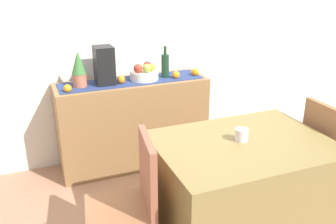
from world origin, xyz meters
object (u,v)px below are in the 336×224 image
potted_plant (79,69)px  coffee_cup (241,135)px  fruit_bowl (144,75)px  coffee_maker (104,66)px  wine_bottle (165,65)px  chair_by_corner (332,180)px  sideboard_console (133,124)px  dining_table (240,191)px

potted_plant → coffee_cup: potted_plant is taller
coffee_cup → potted_plant: bearing=123.4°
fruit_bowl → coffee_maker: bearing=180.0°
wine_bottle → chair_by_corner: bearing=-55.6°
sideboard_console → potted_plant: (-0.46, 0.00, 0.58)m
fruit_bowl → potted_plant: potted_plant is taller
fruit_bowl → potted_plant: 0.59m
sideboard_console → wine_bottle: (0.33, 0.00, 0.53)m
sideboard_console → wine_bottle: size_ratio=4.67×
chair_by_corner → coffee_maker: bearing=138.4°
sideboard_console → potted_plant: 0.74m
sideboard_console → coffee_cup: 1.36m
sideboard_console → potted_plant: size_ratio=4.48×
wine_bottle → coffee_cup: wine_bottle is taller
wine_bottle → dining_table: 1.42m
coffee_cup → coffee_maker: bearing=115.9°
dining_table → sideboard_console: bearing=106.2°
potted_plant → coffee_cup: bearing=-56.6°
dining_table → coffee_maker: bearing=115.5°
potted_plant → chair_by_corner: size_ratio=0.34×
wine_bottle → potted_plant: potted_plant is taller
coffee_maker → dining_table: (0.62, -1.29, -0.63)m
fruit_bowl → dining_table: size_ratio=0.23×
sideboard_console → wine_bottle: 0.62m
chair_by_corner → dining_table: bearing=-180.0°
chair_by_corner → potted_plant: bearing=142.3°
potted_plant → chair_by_corner: potted_plant is taller
coffee_cup → fruit_bowl: bearing=101.3°
coffee_cup → sideboard_console: bearing=106.4°
coffee_cup → dining_table: bearing=-83.0°
wine_bottle → coffee_cup: bearing=-88.0°
wine_bottle → coffee_cup: size_ratio=3.41×
sideboard_console → fruit_bowl: size_ratio=5.33×
fruit_bowl → dining_table: bearing=-78.8°
potted_plant → dining_table: 1.66m
sideboard_console → coffee_cup: bearing=-73.6°
sideboard_console → wine_bottle: wine_bottle is taller
sideboard_console → chair_by_corner: 1.77m
wine_bottle → sideboard_console: bearing=180.0°
sideboard_console → dining_table: 1.34m
wine_bottle → coffee_cup: (0.04, -1.26, -0.17)m
fruit_bowl → chair_by_corner: size_ratio=0.29×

